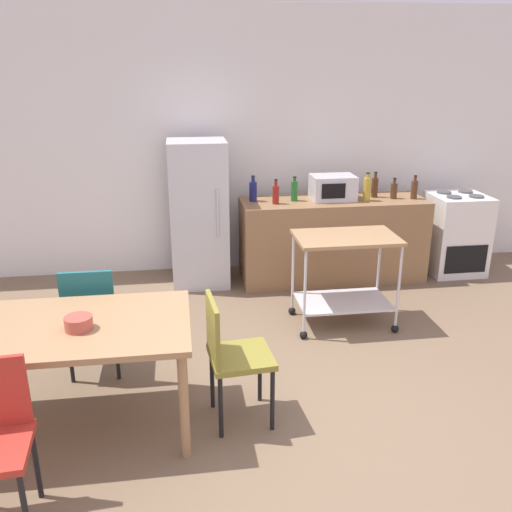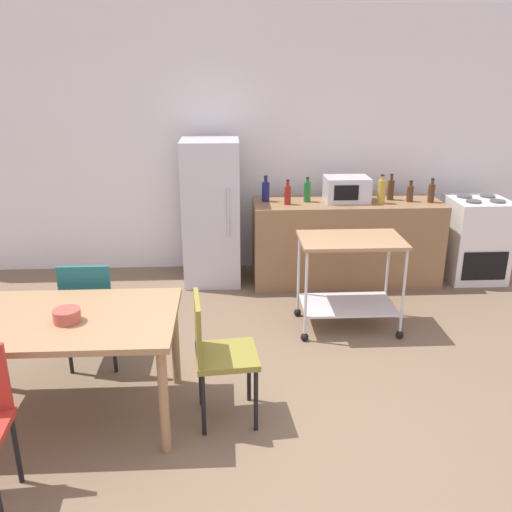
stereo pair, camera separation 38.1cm
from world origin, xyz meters
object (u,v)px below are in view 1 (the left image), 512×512
dining_table (70,336)px  bottle_soy_sauce (367,189)px  chair_teal (92,313)px  bottle_sparkling_water (414,189)px  bottle_wine (375,187)px  stove_oven (455,234)px  chair_olive (231,351)px  fruit_bowl (79,323)px  bottle_sesame_oil (394,190)px  bottle_vinegar (276,194)px  microwave (333,188)px  bottle_hot_sauce (253,191)px  kitchen_cart (345,265)px  refrigerator (199,214)px  bottle_soda (294,191)px

dining_table → bottle_soy_sauce: 3.55m
dining_table → chair_teal: size_ratio=1.69×
bottle_sparkling_water → bottle_wine: bearing=160.9°
stove_oven → chair_olive: bearing=-138.9°
chair_teal → fruit_bowl: size_ratio=5.25×
bottle_sesame_oil → stove_oven: bearing=3.2°
bottle_vinegar → bottle_sesame_oil: 1.31m
microwave → fruit_bowl: (-2.28, -2.47, -0.24)m
fruit_bowl → bottle_hot_sauce: bearing=60.5°
dining_table → bottle_soy_sauce: (2.70, 2.28, 0.36)m
chair_teal → kitchen_cart: (2.14, 0.58, 0.05)m
stove_oven → bottle_vinegar: bottle_vinegar is taller
bottle_vinegar → bottle_sparkling_water: bottle_vinegar is taller
chair_olive → kitchen_cart: bearing=-46.8°
dining_table → fruit_bowl: size_ratio=8.85×
fruit_bowl → dining_table: bearing=137.0°
dining_table → refrigerator: (0.92, 2.47, 0.10)m
stove_oven → kitchen_cart: (-1.65, -1.14, 0.12)m
bottle_sparkling_water → refrigerator: bearing=175.8°
bottle_soda → microwave: bearing=0.1°
stove_oven → microwave: size_ratio=2.00×
chair_olive → refrigerator: refrigerator is taller
dining_table → fruit_bowl: (0.08, -0.07, 0.12)m
bottle_soda → bottle_wine: bottle_wine is taller
chair_olive → bottle_soy_sauce: (1.69, 2.35, 0.51)m
bottle_hot_sauce → bottle_wine: bottle_wine is taller
chair_olive → fruit_bowl: chair_olive is taller
kitchen_cart → bottle_wine: bearing=60.4°
refrigerator → bottle_soy_sauce: size_ratio=5.13×
bottle_hot_sauce → bottle_sesame_oil: bottle_hot_sauce is taller
microwave → fruit_bowl: bearing=-132.7°
kitchen_cart → bottle_sesame_oil: size_ratio=4.04×
bottle_wine → bottle_sesame_oil: size_ratio=1.24×
bottle_wine → bottle_sesame_oil: (0.18, -0.09, -0.02)m
bottle_vinegar → bottle_sparkling_water: (1.52, 0.01, 0.00)m
microwave → bottle_sparkling_water: microwave is taller
chair_olive → bottle_sesame_oil: 3.18m
bottle_soda → microwave: (0.42, 0.00, 0.02)m
kitchen_cart → bottle_soy_sauce: 1.25m
bottle_hot_sauce → bottle_sesame_oil: bearing=-3.5°
chair_olive → microwave: bearing=-34.1°
fruit_bowl → bottle_soy_sauce: bearing=42.0°
chair_olive → kitchen_cart: size_ratio=0.98×
bottle_vinegar → refrigerator: bearing=167.2°
kitchen_cart → microwave: 1.25m
bottle_soda → bottle_sesame_oil: (1.09, -0.05, -0.02)m
chair_olive → bottle_hot_sauce: (0.49, 2.50, 0.49)m
bottle_soda → bottle_sparkling_water: (1.30, -0.09, -0.01)m
bottle_hot_sauce → fruit_bowl: bearing=-119.5°
dining_table → chair_olive: chair_olive is taller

